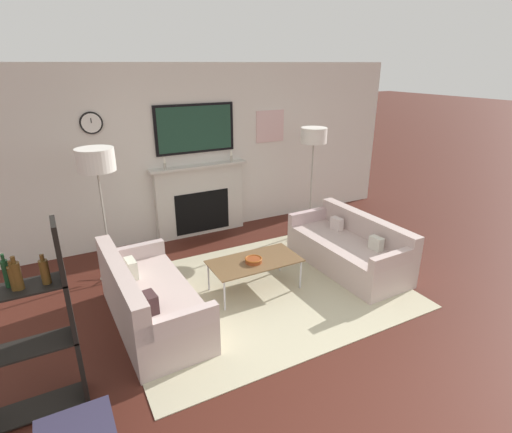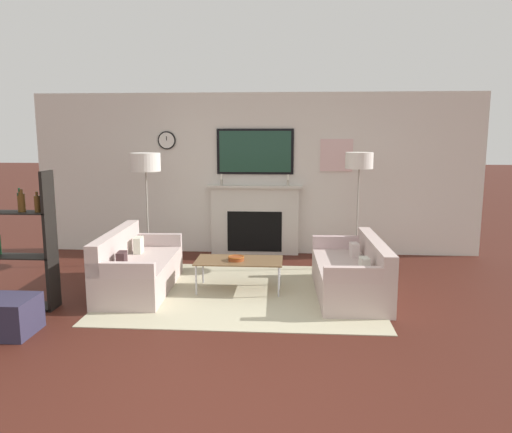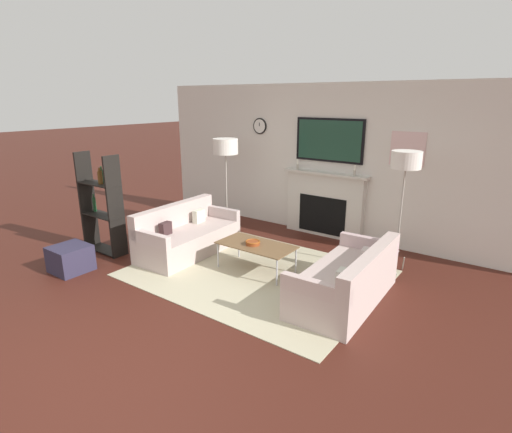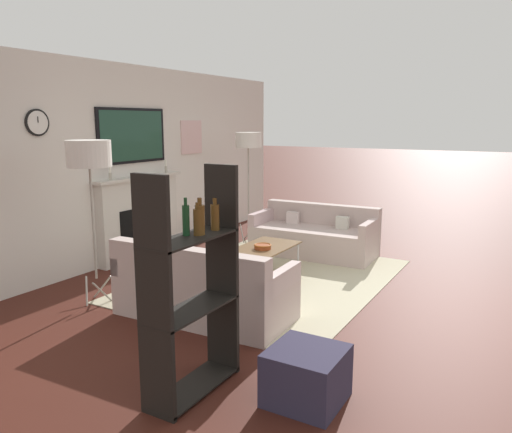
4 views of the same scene
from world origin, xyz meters
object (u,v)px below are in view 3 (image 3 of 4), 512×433
couch_left (187,236)px  floor_lamp_left (225,147)px  coffee_table (256,246)px  ottoman (70,259)px  shelf_unit (101,205)px  floor_lamp_right (406,162)px  decorative_bowl (253,243)px  couch_right (347,281)px

couch_left → floor_lamp_left: floor_lamp_left is taller
coffee_table → floor_lamp_left: 2.28m
ottoman → shelf_unit: bearing=110.0°
floor_lamp_left → floor_lamp_right: bearing=0.0°
coffee_table → decorative_bowl: size_ratio=5.26×
floor_lamp_left → shelf_unit: floor_lamp_left is taller
ottoman → decorative_bowl: bearing=35.9°
couch_right → ottoman: 3.95m
couch_left → coffee_table: couch_left is taller
couch_left → shelf_unit: 1.46m
coffee_table → couch_left: bearing=-176.5°
decorative_bowl → floor_lamp_left: size_ratio=0.12×
shelf_unit → ottoman: shelf_unit is taller
decorative_bowl → floor_lamp_right: (1.69, 1.21, 1.17)m
floor_lamp_left → couch_right: bearing=-22.8°
floor_lamp_left → couch_left: bearing=-80.8°
floor_lamp_left → shelf_unit: (-0.93, -2.01, -0.79)m
coffee_table → floor_lamp_right: bearing=35.4°
decorative_bowl → shelf_unit: 2.59m
couch_right → ottoman: (-3.64, -1.52, -0.07)m
coffee_table → ottoman: bearing=-143.9°
floor_lamp_right → couch_left: bearing=-157.2°
floor_lamp_left → coffee_table: bearing=-37.4°
coffee_table → floor_lamp_left: bearing=142.6°
floor_lamp_left → ottoman: bearing=-103.3°
couch_left → ottoman: (-0.86, -1.52, -0.09)m
couch_left → floor_lamp_left: bearing=99.2°
decorative_bowl → ottoman: size_ratio=0.43×
couch_left → floor_lamp_right: size_ratio=1.00×
couch_right → coffee_table: couch_right is taller
coffee_table → ottoman: (-2.20, -1.60, -0.19)m
shelf_unit → ottoman: 1.01m
coffee_table → floor_lamp_left: size_ratio=0.64×
decorative_bowl → floor_lamp_right: size_ratio=0.12×
decorative_bowl → floor_lamp_left: 2.25m
couch_left → floor_lamp_right: (3.00, 1.26, 1.33)m
couch_left → ottoman: couch_left is taller
ottoman → floor_lamp_right: bearing=35.8°
floor_lamp_left → shelf_unit: 2.35m
coffee_table → ottoman: size_ratio=2.24×
couch_right → shelf_unit: (-3.92, -0.75, 0.53)m
floor_lamp_right → shelf_unit: 4.67m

